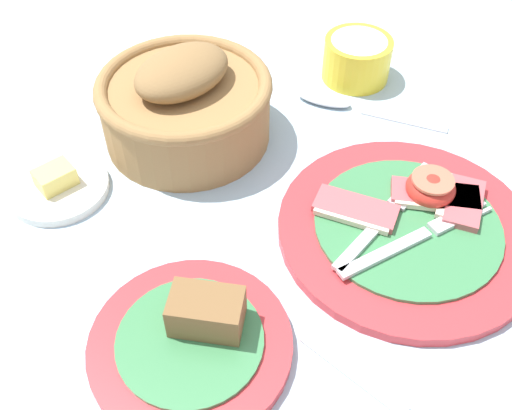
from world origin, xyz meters
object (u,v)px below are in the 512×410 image
Objects in this scene: sugar_cup at (357,58)px; breakfast_plate at (409,224)px; bread_plate at (193,339)px; butter_dish at (58,186)px; bread_basket at (185,103)px; teaspoon_by_saucer at (345,104)px.

breakfast_plate is at bearing -113.74° from sugar_cup.
sugar_cup reaches higher than bread_plate.
bread_plate reaches higher than butter_dish.
butter_dish is at bearing -174.12° from bread_basket.
breakfast_plate is 1.66× the size of teaspoon_by_saucer.
bread_basket is at bearing 118.83° from breakfast_plate.
sugar_cup reaches higher than teaspoon_by_saucer.
sugar_cup is at bearing -85.46° from teaspoon_by_saucer.
bread_plate is 2.02× the size of sugar_cup.
breakfast_plate is at bearing -37.53° from butter_dish.
breakfast_plate is 0.21m from teaspoon_by_saucer.
teaspoon_by_saucer is (0.06, 0.20, -0.00)m from breakfast_plate.
bread_basket is (-0.25, -0.00, 0.02)m from sugar_cup.
sugar_cup is at bearing 2.91° from butter_dish.
bread_plate is (-0.25, -0.02, 0.00)m from breakfast_plate.
sugar_cup reaches higher than butter_dish.
breakfast_plate is 0.38m from butter_dish.
bread_basket is at bearing 66.57° from bread_plate.
breakfast_plate is at bearing 123.27° from teaspoon_by_saucer.
bread_basket is 0.17m from butter_dish.
sugar_cup is at bearing 0.93° from bread_basket.
bread_basket reaches higher than teaspoon_by_saucer.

